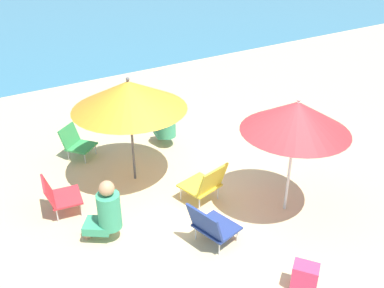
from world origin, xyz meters
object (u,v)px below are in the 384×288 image
at_px(beach_chair_c, 205,183).
at_px(beach_chair_d, 59,195).
at_px(umbrella_orange, 129,95).
at_px(person_b, 106,212).
at_px(beach_chair_a, 211,225).
at_px(beach_chair_b, 76,142).
at_px(person_a, 166,124).
at_px(umbrella_red, 296,117).
at_px(beach_bag, 305,277).

relative_size(beach_chair_c, beach_chair_d, 1.18).
bearing_deg(beach_chair_c, umbrella_orange, 14.21).
bearing_deg(person_b, umbrella_orange, -93.28).
height_order(beach_chair_a, beach_chair_b, beach_chair_a).
bearing_deg(person_b, beach_chair_a, 178.52).
bearing_deg(person_a, beach_chair_b, 85.31).
height_order(umbrella_red, beach_chair_c, umbrella_red).
relative_size(beach_chair_b, beach_chair_c, 0.98).
distance_m(umbrella_red, umbrella_orange, 2.50).
relative_size(beach_chair_c, person_b, 0.76).
height_order(umbrella_red, beach_chair_a, umbrella_red).
height_order(beach_chair_b, person_b, person_b).
xyz_separation_m(umbrella_orange, beach_chair_b, (-0.56, 1.25, -1.20)).
bearing_deg(beach_chair_b, beach_chair_a, -25.74).
xyz_separation_m(umbrella_red, person_a, (-0.49, 2.74, -1.09)).
bearing_deg(person_b, beach_chair_c, -145.33).
distance_m(beach_chair_b, beach_chair_c, 2.71).
bearing_deg(person_a, beach_bag, -173.43).
xyz_separation_m(person_a, beach_bag, (-0.42, -3.99, -0.26)).
xyz_separation_m(beach_chair_d, beach_bag, (1.95, -2.99, -0.14)).
height_order(beach_chair_a, beach_chair_c, beach_chair_c).
bearing_deg(person_a, umbrella_red, -157.25).
xyz_separation_m(beach_chair_a, person_a, (0.90, 2.77, 0.12)).
bearing_deg(beach_chair_a, person_b, 130.02).
bearing_deg(person_b, person_a, -99.85).
relative_size(beach_chair_a, beach_bag, 1.82).
xyz_separation_m(umbrella_red, person_b, (-2.49, 0.82, -1.08)).
bearing_deg(beach_chair_c, beach_chair_d, 51.24).
relative_size(beach_chair_a, beach_chair_c, 0.93).
xyz_separation_m(umbrella_red, beach_chair_d, (-2.86, 1.74, -1.21)).
bearing_deg(beach_chair_d, beach_chair_a, -40.34).
relative_size(beach_chair_c, person_a, 0.76).
relative_size(umbrella_orange, beach_chair_a, 2.75).
xyz_separation_m(umbrella_orange, beach_bag, (0.62, -3.24, -1.32)).
relative_size(beach_chair_a, beach_chair_d, 1.09).
height_order(beach_chair_a, beach_chair_d, beach_chair_a).
height_order(person_a, beach_bag, person_a).
height_order(umbrella_red, person_a, umbrella_red).
height_order(umbrella_orange, person_b, umbrella_orange).
distance_m(beach_chair_a, beach_chair_d, 2.30).
bearing_deg(umbrella_orange, beach_chair_a, -86.06).
relative_size(beach_chair_d, beach_bag, 1.67).
bearing_deg(beach_chair_a, person_a, 59.96).
distance_m(umbrella_orange, beach_chair_c, 1.77).
xyz_separation_m(umbrella_red, beach_bag, (-0.91, -1.25, -1.35)).
bearing_deg(beach_chair_d, person_b, -57.97).
bearing_deg(umbrella_orange, beach_bag, -79.20).
bearing_deg(beach_chair_c, beach_chair_a, 137.87).
height_order(beach_chair_c, beach_bag, beach_chair_c).
height_order(beach_chair_a, person_b, person_b).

